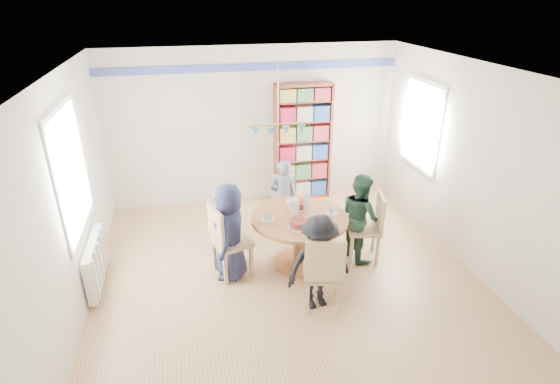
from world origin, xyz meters
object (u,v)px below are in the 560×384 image
object	(u,v)px
bookshelf	(303,144)
person_far	(283,197)
radiator	(96,262)
person_right	(360,217)
dining_table	(300,229)
chair_near	(324,271)
person_left	(230,232)
chair_right	(370,224)
person_near	(318,263)
chair_left	(225,238)
chair_far	(283,201)

from	to	relation	value
bookshelf	person_far	bearing A→B (deg)	-117.60
radiator	person_right	xyz separation A→B (m)	(3.52, -0.05, 0.28)
dining_table	person_far	bearing A→B (deg)	90.99
bookshelf	chair_near	bearing A→B (deg)	-100.65
chair_near	person_far	world-z (taller)	person_far
person_left	radiator	bearing A→B (deg)	-80.77
chair_right	person_left	world-z (taller)	person_left
person_near	bookshelf	bearing A→B (deg)	69.52
chair_near	person_far	size ratio (longest dim) A/B	0.85
person_far	person_near	size ratio (longest dim) A/B	0.99
dining_table	person_right	xyz separation A→B (m)	(0.87, 0.03, 0.08)
person_left	bookshelf	xyz separation A→B (m)	(1.55, 2.17, 0.37)
dining_table	chair_left	bearing A→B (deg)	-177.73
radiator	person_far	xyz separation A→B (m)	(2.63, 0.85, 0.25)
dining_table	person_near	size ratio (longest dim) A/B	1.07
chair_far	person_near	size ratio (longest dim) A/B	0.74
radiator	chair_near	bearing A→B (deg)	-22.14
dining_table	chair_right	world-z (taller)	chair_right
chair_far	person_left	xyz separation A→B (m)	(-0.95, -1.05, 0.17)
bookshelf	chair_left	bearing A→B (deg)	-126.68
person_near	person_right	bearing A→B (deg)	37.43
person_far	chair_far	bearing A→B (deg)	-104.19
chair_left	chair_far	size ratio (longest dim) A/B	1.15
chair_near	person_left	distance (m)	1.36
radiator	person_far	bearing A→B (deg)	17.87
radiator	person_left	bearing A→B (deg)	-4.26
person_right	bookshelf	world-z (taller)	bookshelf
dining_table	chair_far	world-z (taller)	chair_far
chair_left	person_far	bearing A→B (deg)	44.53
person_left	person_far	bearing A→B (deg)	149.85
chair_right	person_right	distance (m)	0.18
bookshelf	person_near	bearing A→B (deg)	-101.57
radiator	person_right	bearing A→B (deg)	-0.88
chair_right	person_far	size ratio (longest dim) A/B	0.82
chair_left	person_left	world-z (taller)	person_left
radiator	person_far	distance (m)	2.78
chair_near	person_far	bearing A→B (deg)	91.06
chair_near	dining_table	bearing A→B (deg)	91.13
chair_right	chair_far	distance (m)	1.46
chair_right	person_near	world-z (taller)	person_near
person_left	dining_table	bearing A→B (deg)	105.99
person_left	person_near	size ratio (longest dim) A/B	1.09
chair_right	person_near	size ratio (longest dim) A/B	0.82
radiator	chair_left	size ratio (longest dim) A/B	0.97
radiator	bookshelf	size ratio (longest dim) A/B	0.48
person_right	person_near	size ratio (longest dim) A/B	1.04
person_left	chair_far	bearing A→B (deg)	151.58
dining_table	chair_left	xyz separation A→B (m)	(-1.01, -0.04, 0.01)
chair_near	chair_left	bearing A→B (deg)	136.88
person_right	radiator	bearing A→B (deg)	77.31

